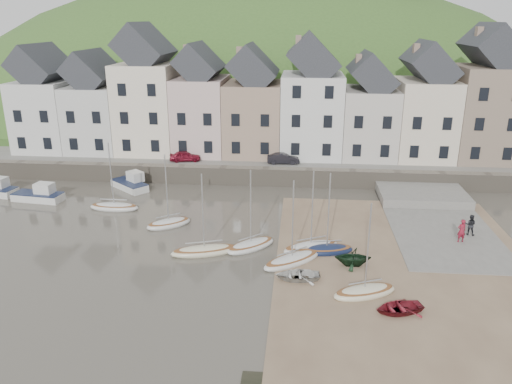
# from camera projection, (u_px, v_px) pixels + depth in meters

# --- Properties ---
(ground) EXTENTS (160.00, 160.00, 0.00)m
(ground) POSITION_uv_depth(u_px,v_px,m) (248.00, 259.00, 35.78)
(ground) COLOR #443F36
(ground) RESTS_ON ground
(quay_land) EXTENTS (90.00, 30.00, 1.50)m
(quay_land) POSITION_uv_depth(u_px,v_px,m) (274.00, 143.00, 65.65)
(quay_land) COLOR #395C24
(quay_land) RESTS_ON ground
(quay_street) EXTENTS (70.00, 7.00, 0.10)m
(quay_street) POSITION_uv_depth(u_px,v_px,m) (268.00, 161.00, 54.56)
(quay_street) COLOR slate
(quay_street) RESTS_ON quay_land
(seawall) EXTENTS (70.00, 1.20, 1.80)m
(seawall) POSITION_uv_depth(u_px,v_px,m) (266.00, 176.00, 51.48)
(seawall) COLOR slate
(seawall) RESTS_ON ground
(beach) EXTENTS (18.00, 26.00, 0.06)m
(beach) POSITION_uv_depth(u_px,v_px,m) (406.00, 265.00, 34.83)
(beach) COLOR brown
(beach) RESTS_ON ground
(slipway) EXTENTS (8.00, 18.00, 0.12)m
(slipway) POSITION_uv_depth(u_px,v_px,m) (437.00, 223.00, 42.00)
(slipway) COLOR slate
(slipway) RESTS_ON ground
(hillside) EXTENTS (134.40, 84.00, 84.00)m
(hillside) POSITION_uv_depth(u_px,v_px,m) (256.00, 203.00, 98.56)
(hillside) COLOR #395C24
(hillside) RESTS_ON ground
(townhouse_terrace) EXTENTS (61.05, 8.00, 13.93)m
(townhouse_terrace) POSITION_uv_depth(u_px,v_px,m) (287.00, 103.00, 55.81)
(townhouse_terrace) COLOR silver
(townhouse_terrace) RESTS_ON quay_land
(sailboat_0) EXTENTS (4.45, 1.54, 6.32)m
(sailboat_0) POSITION_uv_depth(u_px,v_px,m) (114.00, 207.00, 45.01)
(sailboat_0) COLOR silver
(sailboat_0) RESTS_ON ground
(sailboat_1) EXTENTS (3.93, 3.38, 6.32)m
(sailboat_1) POSITION_uv_depth(u_px,v_px,m) (169.00, 223.00, 41.37)
(sailboat_1) COLOR silver
(sailboat_1) RESTS_ON ground
(sailboat_2) EXTENTS (5.11, 2.92, 6.32)m
(sailboat_2) POSITION_uv_depth(u_px,v_px,m) (204.00, 250.00, 36.53)
(sailboat_2) COLOR beige
(sailboat_2) RESTS_ON ground
(sailboat_3) EXTENTS (4.09, 3.87, 6.32)m
(sailboat_3) POSITION_uv_depth(u_px,v_px,m) (251.00, 245.00, 37.37)
(sailboat_3) COLOR silver
(sailboat_3) RESTS_ON ground
(sailboat_4) EXTENTS (4.61, 4.15, 6.32)m
(sailboat_4) POSITION_uv_depth(u_px,v_px,m) (292.00, 260.00, 35.09)
(sailboat_4) COLOR silver
(sailboat_4) RESTS_ON ground
(sailboat_5) EXTENTS (4.11, 2.26, 6.32)m
(sailboat_5) POSITION_uv_depth(u_px,v_px,m) (327.00, 249.00, 36.68)
(sailboat_5) COLOR #121C3B
(sailboat_5) RESTS_ON ground
(sailboat_6) EXTENTS (4.61, 3.32, 6.32)m
(sailboat_6) POSITION_uv_depth(u_px,v_px,m) (311.00, 247.00, 37.11)
(sailboat_6) COLOR silver
(sailboat_6) RESTS_ON ground
(sailboat_7) EXTENTS (4.40, 2.96, 6.32)m
(sailboat_7) POSITION_uv_depth(u_px,v_px,m) (365.00, 292.00, 31.03)
(sailboat_7) COLOR beige
(sailboat_7) RESTS_ON ground
(motorboat_0) EXTENTS (4.85, 2.30, 1.70)m
(motorboat_0) POSITION_uv_depth(u_px,v_px,m) (40.00, 195.00, 47.11)
(motorboat_0) COLOR silver
(motorboat_0) RESTS_ON ground
(motorboat_2) EXTENTS (4.49, 4.15, 1.70)m
(motorboat_2) POSITION_uv_depth(u_px,v_px,m) (131.00, 183.00, 50.39)
(motorboat_2) COLOR silver
(motorboat_2) RESTS_ON ground
(rowboat_white) EXTENTS (3.09, 2.34, 0.60)m
(rowboat_white) POSITION_uv_depth(u_px,v_px,m) (297.00, 275.00, 32.84)
(rowboat_white) COLOR silver
(rowboat_white) RESTS_ON beach
(rowboat_green) EXTENTS (2.57, 2.25, 1.31)m
(rowboat_green) POSITION_uv_depth(u_px,v_px,m) (353.00, 257.00, 34.56)
(rowboat_green) COLOR black
(rowboat_green) RESTS_ON beach
(rowboat_red) EXTENTS (3.35, 2.82, 0.59)m
(rowboat_red) POSITION_uv_depth(u_px,v_px,m) (399.00, 307.00, 29.16)
(rowboat_red) COLOR maroon
(rowboat_red) RESTS_ON beach
(person_red) EXTENTS (0.74, 0.57, 1.82)m
(person_red) POSITION_uv_depth(u_px,v_px,m) (462.00, 231.00, 38.02)
(person_red) COLOR maroon
(person_red) RESTS_ON slipway
(person_dark) EXTENTS (0.99, 0.89, 1.68)m
(person_dark) POSITION_uv_depth(u_px,v_px,m) (470.00, 225.00, 39.29)
(person_dark) COLOR black
(person_dark) RESTS_ON slipway
(car_left) EXTENTS (3.49, 1.94, 1.12)m
(car_left) POSITION_uv_depth(u_px,v_px,m) (185.00, 156.00, 54.19)
(car_left) COLOR maroon
(car_left) RESTS_ON quay_street
(car_right) EXTENTS (3.48, 1.43, 1.12)m
(car_right) POSITION_uv_depth(u_px,v_px,m) (283.00, 158.00, 53.28)
(car_right) COLOR black
(car_right) RESTS_ON quay_street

